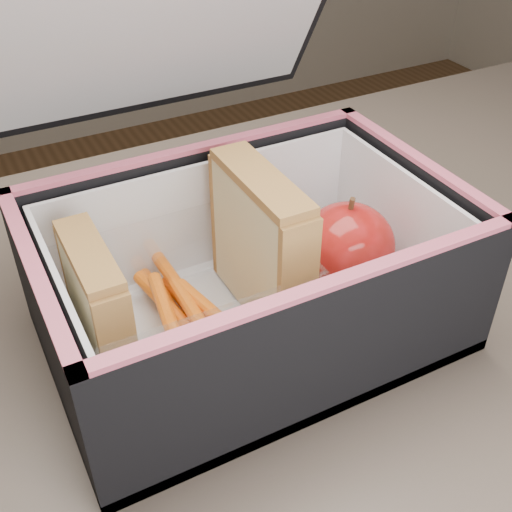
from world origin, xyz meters
The scene contains 8 objects.
kitchen_table centered at (0.00, 0.00, 0.66)m, with size 1.20×0.80×0.75m.
lunch_bag centered at (-0.08, 0.06, 0.82)m, with size 0.30×0.30×0.28m.
plastic_tub centered at (-0.13, 0.07, 0.80)m, with size 0.17×0.12×0.07m, color white, non-canonical shape.
sandwich_left centered at (-0.19, 0.07, 0.82)m, with size 0.02×0.09×0.10m.
sandwich_right centered at (-0.06, 0.07, 0.82)m, with size 0.03×0.11×0.12m.
carrot_sticks centered at (-0.13, 0.06, 0.78)m, with size 0.06×0.15×0.03m.
paper_napkin centered at (0.01, 0.06, 0.77)m, with size 0.07×0.08×0.01m, color white.
red_apple centered at (0.01, 0.05, 0.81)m, with size 0.10×0.10×0.08m.
Camera 1 is at (-0.25, -0.27, 1.10)m, focal length 45.00 mm.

